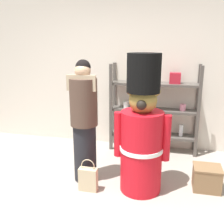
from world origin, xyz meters
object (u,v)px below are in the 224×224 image
teddy_bear_guard (142,134)px  person_shopper (84,121)px  display_crate (207,178)px  merchandise_shelf (154,107)px  shopping_bag (88,179)px

teddy_bear_guard → person_shopper: (-0.77, 0.09, 0.08)m
person_shopper → display_crate: size_ratio=4.70×
teddy_bear_guard → merchandise_shelf: bearing=87.4°
shopping_bag → display_crate: shopping_bag is taller
person_shopper → shopping_bag: 0.74m
shopping_bag → teddy_bear_guard: bearing=15.6°
person_shopper → display_crate: 1.75m
teddy_bear_guard → display_crate: (0.83, 0.18, -0.60)m
merchandise_shelf → teddy_bear_guard: (-0.06, -1.33, -0.01)m
teddy_bear_guard → shopping_bag: (-0.65, -0.18, -0.60)m
teddy_bear_guard → display_crate: 1.04m
merchandise_shelf → person_shopper: bearing=-124.0°
merchandise_shelf → shopping_bag: bearing=-115.1°
person_shopper → display_crate: (1.60, 0.09, -0.68)m
merchandise_shelf → teddy_bear_guard: size_ratio=0.87×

